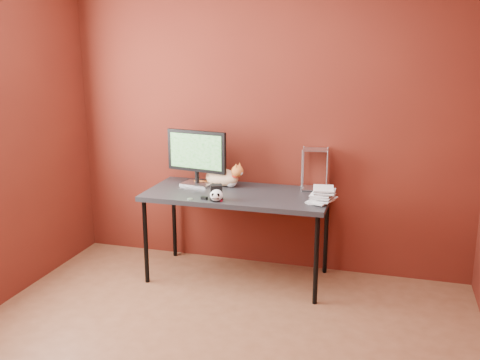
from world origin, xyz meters
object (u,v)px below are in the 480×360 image
(desk, at_px, (238,198))
(monitor, at_px, (197,155))
(speaker, at_px, (216,193))
(book_stack, at_px, (316,121))
(cat, at_px, (223,177))
(skull_mug, at_px, (216,195))

(desk, relative_size, monitor, 2.74)
(desk, distance_m, speaker, 0.30)
(desk, xyz_separation_m, book_stack, (0.63, -0.07, 0.67))
(cat, height_order, skull_mug, cat)
(monitor, xyz_separation_m, cat, (0.22, 0.05, -0.19))
(cat, relative_size, book_stack, 0.37)
(speaker, bearing_deg, skull_mug, -93.69)
(desk, relative_size, book_stack, 1.21)
(speaker, xyz_separation_m, book_stack, (0.73, 0.19, 0.56))
(desk, bearing_deg, book_stack, -6.00)
(cat, height_order, speaker, cat)
(desk, xyz_separation_m, monitor, (-0.40, 0.13, 0.32))
(monitor, distance_m, cat, 0.29)
(speaker, bearing_deg, monitor, 104.72)
(book_stack, bearing_deg, skull_mug, -162.64)
(desk, bearing_deg, cat, 136.13)
(speaker, distance_m, book_stack, 0.94)
(cat, xyz_separation_m, book_stack, (0.82, -0.24, 0.54))
(speaker, height_order, book_stack, book_stack)
(monitor, distance_m, book_stack, 1.11)
(cat, height_order, book_stack, book_stack)
(desk, relative_size, skull_mug, 14.68)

